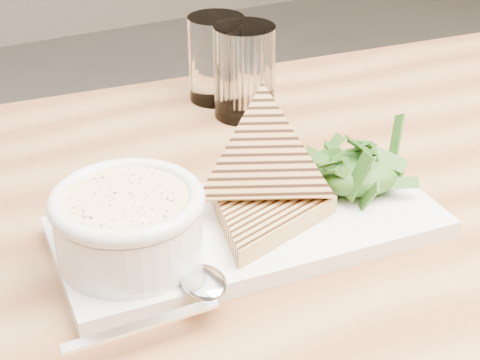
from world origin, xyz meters
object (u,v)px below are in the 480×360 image
glass_near (216,59)px  platter (250,227)px  glass_far (244,72)px  soup_bowl (130,232)px  table_top (326,214)px

glass_near → platter: bearing=-110.8°
glass_far → glass_near: bearing=97.0°
glass_far → platter: bearing=-117.0°
soup_bowl → glass_far: size_ratio=1.09×
table_top → glass_far: glass_far is taller
table_top → platter: size_ratio=3.05×
soup_bowl → glass_near: (0.23, 0.30, 0.01)m
glass_near → soup_bowl: bearing=-127.5°
soup_bowl → glass_far: bearing=45.1°
soup_bowl → platter: bearing=0.7°
table_top → soup_bowl: size_ratio=8.76×
table_top → glass_near: bearing=87.5°
soup_bowl → table_top: bearing=5.9°
glass_near → glass_far: glass_far is taller
table_top → glass_far: size_ratio=9.54×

